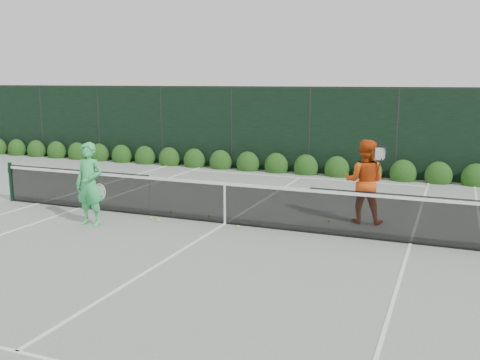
% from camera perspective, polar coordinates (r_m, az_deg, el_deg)
% --- Properties ---
extents(ground, '(80.00, 80.00, 0.00)m').
position_cam_1_polar(ground, '(12.42, -1.61, -4.69)').
color(ground, gray).
rests_on(ground, ground).
extents(tennis_net, '(12.90, 0.10, 1.07)m').
position_cam_1_polar(tennis_net, '(12.30, -1.73, -2.29)').
color(tennis_net, black).
rests_on(tennis_net, ground).
extents(player_woman, '(0.70, 0.47, 1.91)m').
position_cam_1_polar(player_woman, '(12.58, -15.76, -0.44)').
color(player_woman, '#39C467').
rests_on(player_woman, ground).
extents(player_man, '(0.99, 0.77, 1.95)m').
position_cam_1_polar(player_man, '(12.66, 13.13, -0.15)').
color(player_man, '#CE4911').
rests_on(player_man, ground).
extents(court_lines, '(11.03, 23.83, 0.01)m').
position_cam_1_polar(court_lines, '(12.42, -1.61, -4.67)').
color(court_lines, white).
rests_on(court_lines, ground).
extents(windscreen_fence, '(32.00, 21.07, 3.06)m').
position_cam_1_polar(windscreen_fence, '(9.72, -8.06, 0.05)').
color(windscreen_fence, black).
rests_on(windscreen_fence, ground).
extents(hedge_row, '(31.66, 0.65, 0.94)m').
position_cam_1_polar(hedge_row, '(19.00, 7.04, 1.32)').
color(hedge_row, '#13390F').
rests_on(hedge_row, ground).
extents(tennis_balls, '(4.07, 1.50, 0.07)m').
position_cam_1_polar(tennis_balls, '(12.76, -3.37, -4.13)').
color(tennis_balls, '#D1E532').
rests_on(tennis_balls, ground).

